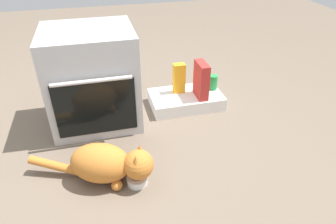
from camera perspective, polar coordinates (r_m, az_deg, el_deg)
name	(u,v)px	position (r m, az deg, el deg)	size (l,w,h in m)	color
ground	(105,159)	(1.96, -11.94, -8.71)	(8.00, 8.00, 0.00)	#6B5B4C
oven	(93,78)	(2.16, -14.09, 6.19)	(0.60, 0.57, 0.69)	#B7BABF
pantry_cabinet	(186,99)	(2.43, 3.40, 2.38)	(0.57, 0.33, 0.10)	white
food_bowl	(137,179)	(1.76, -5.91, -12.60)	(0.12, 0.12, 0.07)	white
cat	(108,163)	(1.73, -11.34, -9.53)	(0.70, 0.36, 0.25)	#C6752D
soda_can	(213,82)	(2.47, 8.58, 5.56)	(0.07, 0.07, 0.12)	green
juice_carton	(179,78)	(2.38, 2.10, 6.40)	(0.09, 0.06, 0.24)	orange
cereal_box	(201,80)	(2.32, 6.33, 6.03)	(0.07, 0.18, 0.28)	#B72D28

